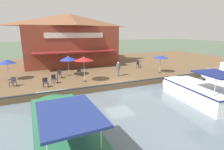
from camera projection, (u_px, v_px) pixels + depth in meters
name	position (u px, v px, depth m)	size (l,w,h in m)	color
ground_plane	(120.00, 90.00, 16.99)	(220.00, 220.00, 0.00)	#4C5B47
quay_deck	(88.00, 67.00, 26.68)	(22.00, 56.00, 0.60)	brown
quay_edge_fender	(120.00, 83.00, 16.92)	(0.20, 50.40, 0.10)	#2D2D33
waterfront_restaurant	(70.00, 39.00, 26.87)	(9.01, 13.91, 7.58)	brown
patio_umbrella_near_quay_edge	(161.00, 57.00, 21.19)	(1.84, 1.84, 2.20)	#B7B7B7
patio_umbrella_mid_patio_right	(7.00, 61.00, 17.77)	(1.74, 1.74, 2.21)	#B7B7B7
patio_umbrella_mid_patio_left	(84.00, 59.00, 17.12)	(1.92, 1.92, 2.53)	#B7B7B7
patio_umbrella_far_corner	(68.00, 58.00, 19.77)	(1.89, 1.89, 2.25)	#B7B7B7
cafe_chair_far_corner_seat	(45.00, 82.00, 15.75)	(0.48, 0.48, 0.85)	#2D2D33
cafe_chair_back_row_seat	(138.00, 64.00, 24.62)	(0.48, 0.48, 0.85)	#2D2D33
cafe_chair_under_first_umbrella	(54.00, 78.00, 16.97)	(0.57, 0.57, 0.85)	#2D2D33
cafe_chair_beside_entrance	(13.00, 81.00, 15.98)	(0.59, 0.59, 0.85)	#2D2D33
cafe_chair_facing_river	(79.00, 72.00, 19.79)	(0.50, 0.50, 0.85)	#2D2D33
cafe_chair_mid_patio	(59.00, 74.00, 18.95)	(0.52, 0.52, 0.85)	#2D2D33
person_mid_patio	(118.00, 67.00, 19.68)	(0.46, 0.46, 1.62)	#2D5193
motorboat_mid_row	(193.00, 90.00, 14.48)	(7.25, 3.39, 2.59)	white
motorboat_second_along	(60.00, 123.00, 9.34)	(8.86, 2.87, 2.36)	#287047
tree_behind_restaurant	(95.00, 35.00, 33.31)	(4.67, 4.45, 6.69)	brown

